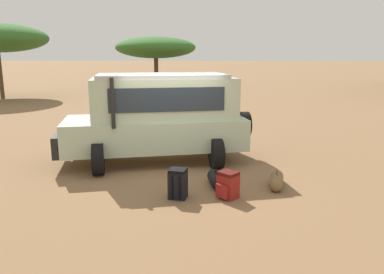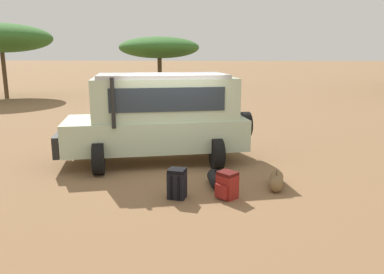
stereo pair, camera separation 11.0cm
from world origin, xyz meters
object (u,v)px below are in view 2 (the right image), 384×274
object	(u,v)px
backpack_cluster_center	(177,184)
duffel_bag_low_black_case	(276,181)
safari_vehicle	(160,116)
duffel_bag_soft_canvas	(215,179)
backpack_beside_front_wheel	(227,185)
acacia_tree_left_mid	(159,48)
acacia_tree_far_left	(1,38)

from	to	relation	value
backpack_cluster_center	duffel_bag_low_black_case	distance (m)	2.32
safari_vehicle	backpack_cluster_center	world-z (taller)	safari_vehicle
duffel_bag_soft_canvas	duffel_bag_low_black_case	bearing A→B (deg)	0.36
backpack_beside_front_wheel	duffel_bag_soft_canvas	bearing A→B (deg)	108.76
backpack_beside_front_wheel	backpack_cluster_center	world-z (taller)	backpack_cluster_center
duffel_bag_soft_canvas	backpack_beside_front_wheel	bearing A→B (deg)	-71.24
acacia_tree_left_mid	duffel_bag_soft_canvas	bearing A→B (deg)	-78.29
safari_vehicle	duffel_bag_soft_canvas	bearing A→B (deg)	-51.31
backpack_cluster_center	acacia_tree_left_mid	world-z (taller)	acacia_tree_left_mid
backpack_beside_front_wheel	acacia_tree_left_mid	xyz separation A→B (m)	(-5.45, 25.86, 3.23)
backpack_cluster_center	safari_vehicle	bearing A→B (deg)	105.90
backpack_beside_front_wheel	acacia_tree_far_left	xyz separation A→B (m)	(-14.72, 17.23, 3.72)
duffel_bag_low_black_case	acacia_tree_left_mid	bearing A→B (deg)	104.69
duffel_bag_low_black_case	acacia_tree_far_left	size ratio (longest dim) A/B	0.13
acacia_tree_far_left	backpack_beside_front_wheel	bearing A→B (deg)	-49.50
safari_vehicle	duffel_bag_soft_canvas	world-z (taller)	safari_vehicle
duffel_bag_soft_canvas	acacia_tree_left_mid	world-z (taller)	acacia_tree_left_mid
safari_vehicle	duffel_bag_low_black_case	bearing A→B (deg)	-33.57
backpack_beside_front_wheel	backpack_cluster_center	size ratio (longest dim) A/B	0.90
duffel_bag_soft_canvas	acacia_tree_far_left	distance (m)	22.29
backpack_beside_front_wheel	duffel_bag_low_black_case	world-z (taller)	backpack_beside_front_wheel
acacia_tree_left_mid	backpack_cluster_center	bearing A→B (deg)	-80.34
acacia_tree_far_left	acacia_tree_left_mid	world-z (taller)	acacia_tree_far_left
acacia_tree_far_left	backpack_cluster_center	bearing A→B (deg)	-51.66
safari_vehicle	backpack_cluster_center	xyz separation A→B (m)	(0.79, -2.76, -0.98)
acacia_tree_far_left	duffel_bag_soft_canvas	bearing A→B (deg)	-48.76
duffel_bag_soft_canvas	acacia_tree_far_left	size ratio (longest dim) A/B	0.13
backpack_beside_front_wheel	acacia_tree_left_mid	size ratio (longest dim) A/B	0.08
backpack_beside_front_wheel	acacia_tree_far_left	bearing A→B (deg)	130.50
acacia_tree_left_mid	acacia_tree_far_left	bearing A→B (deg)	-137.03
backpack_cluster_center	acacia_tree_far_left	size ratio (longest dim) A/B	0.09
backpack_cluster_center	duffel_bag_low_black_case	size ratio (longest dim) A/B	0.68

